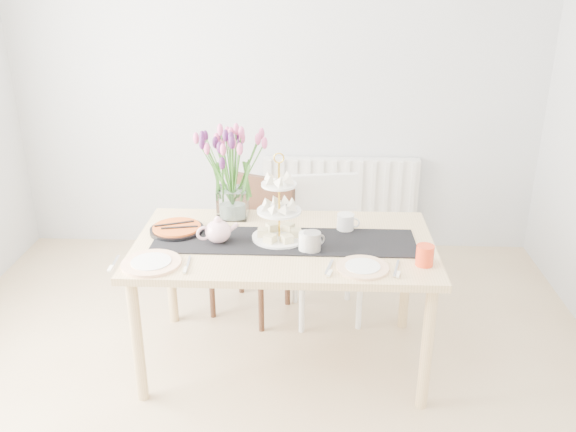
{
  "coord_description": "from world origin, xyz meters",
  "views": [
    {
      "loc": [
        0.29,
        -2.29,
        2.13
      ],
      "look_at": [
        0.16,
        0.61,
        0.92
      ],
      "focal_mm": 38.0,
      "sensor_mm": 36.0,
      "label": 1
    }
  ],
  "objects_px": {
    "chair_brown": "(256,236)",
    "mug_white": "(307,242)",
    "chair_white": "(325,236)",
    "cream_jug": "(345,222)",
    "plate_right": "(363,268)",
    "cake_stand": "(279,218)",
    "mug_grey": "(312,242)",
    "tart_tin": "(177,229)",
    "mug_orange": "(425,255)",
    "dining_table": "(284,255)",
    "tulip_vase": "(232,160)",
    "radiator": "(340,195)",
    "teapot": "(218,231)",
    "plate_left": "(151,263)"
  },
  "relations": [
    {
      "from": "chair_brown",
      "to": "plate_left",
      "type": "height_order",
      "value": "chair_brown"
    },
    {
      "from": "plate_right",
      "to": "teapot",
      "type": "bearing_deg",
      "value": 160.64
    },
    {
      "from": "radiator",
      "to": "plate_left",
      "type": "xyz_separation_m",
      "value": [
        -1.01,
        -1.82,
        0.31
      ]
    },
    {
      "from": "dining_table",
      "to": "chair_white",
      "type": "distance_m",
      "value": 0.64
    },
    {
      "from": "mug_white",
      "to": "plate_left",
      "type": "relative_size",
      "value": 0.34
    },
    {
      "from": "mug_grey",
      "to": "chair_white",
      "type": "bearing_deg",
      "value": 47.08
    },
    {
      "from": "cake_stand",
      "to": "mug_white",
      "type": "xyz_separation_m",
      "value": [
        0.15,
        -0.13,
        -0.07
      ]
    },
    {
      "from": "chair_brown",
      "to": "mug_white",
      "type": "bearing_deg",
      "value": -40.24
    },
    {
      "from": "chair_brown",
      "to": "mug_orange",
      "type": "xyz_separation_m",
      "value": [
        0.92,
        -0.84,
        0.29
      ]
    },
    {
      "from": "mug_orange",
      "to": "teapot",
      "type": "bearing_deg",
      "value": 108.99
    },
    {
      "from": "cream_jug",
      "to": "cake_stand",
      "type": "bearing_deg",
      "value": -144.88
    },
    {
      "from": "mug_orange",
      "to": "tulip_vase",
      "type": "bearing_deg",
      "value": 90.51
    },
    {
      "from": "mug_orange",
      "to": "plate_left",
      "type": "bearing_deg",
      "value": 122.46
    },
    {
      "from": "tart_tin",
      "to": "mug_white",
      "type": "xyz_separation_m",
      "value": [
        0.72,
        -0.2,
        0.03
      ]
    },
    {
      "from": "cream_jug",
      "to": "mug_orange",
      "type": "relative_size",
      "value": 0.92
    },
    {
      "from": "dining_table",
      "to": "chair_brown",
      "type": "distance_m",
      "value": 0.66
    },
    {
      "from": "chair_white",
      "to": "cream_jug",
      "type": "bearing_deg",
      "value": -84.61
    },
    {
      "from": "plate_right",
      "to": "chair_white",
      "type": "bearing_deg",
      "value": 100.81
    },
    {
      "from": "chair_white",
      "to": "mug_grey",
      "type": "relative_size",
      "value": 8.35
    },
    {
      "from": "teapot",
      "to": "mug_grey",
      "type": "bearing_deg",
      "value": -30.2
    },
    {
      "from": "mug_white",
      "to": "plate_right",
      "type": "relative_size",
      "value": 0.4
    },
    {
      "from": "cream_jug",
      "to": "mug_white",
      "type": "distance_m",
      "value": 0.34
    },
    {
      "from": "radiator",
      "to": "dining_table",
      "type": "xyz_separation_m",
      "value": [
        -0.36,
        -1.53,
        0.22
      ]
    },
    {
      "from": "chair_brown",
      "to": "cake_stand",
      "type": "relative_size",
      "value": 2.01
    },
    {
      "from": "chair_white",
      "to": "mug_white",
      "type": "relative_size",
      "value": 8.85
    },
    {
      "from": "radiator",
      "to": "tart_tin",
      "type": "relative_size",
      "value": 4.05
    },
    {
      "from": "cake_stand",
      "to": "mug_orange",
      "type": "bearing_deg",
      "value": -20.09
    },
    {
      "from": "chair_brown",
      "to": "mug_orange",
      "type": "distance_m",
      "value": 1.28
    },
    {
      "from": "chair_brown",
      "to": "plate_right",
      "type": "distance_m",
      "value": 1.11
    },
    {
      "from": "mug_grey",
      "to": "plate_left",
      "type": "relative_size",
      "value": 0.36
    },
    {
      "from": "dining_table",
      "to": "mug_grey",
      "type": "relative_size",
      "value": 14.86
    },
    {
      "from": "cream_jug",
      "to": "plate_right",
      "type": "relative_size",
      "value": 0.37
    },
    {
      "from": "dining_table",
      "to": "tulip_vase",
      "type": "xyz_separation_m",
      "value": [
        -0.32,
        0.34,
        0.42
      ]
    },
    {
      "from": "cream_jug",
      "to": "plate_right",
      "type": "distance_m",
      "value": 0.47
    },
    {
      "from": "plate_right",
      "to": "dining_table",
      "type": "bearing_deg",
      "value": 143.48
    },
    {
      "from": "plate_left",
      "to": "plate_right",
      "type": "height_order",
      "value": "plate_left"
    },
    {
      "from": "mug_white",
      "to": "plate_right",
      "type": "xyz_separation_m",
      "value": [
        0.28,
        -0.19,
        -0.04
      ]
    },
    {
      "from": "cake_stand",
      "to": "cream_jug",
      "type": "height_order",
      "value": "cake_stand"
    },
    {
      "from": "cake_stand",
      "to": "mug_grey",
      "type": "distance_m",
      "value": 0.24
    },
    {
      "from": "tart_tin",
      "to": "plate_right",
      "type": "height_order",
      "value": "tart_tin"
    },
    {
      "from": "dining_table",
      "to": "tulip_vase",
      "type": "relative_size",
      "value": 2.52
    },
    {
      "from": "radiator",
      "to": "mug_white",
      "type": "height_order",
      "value": "mug_white"
    },
    {
      "from": "dining_table",
      "to": "mug_grey",
      "type": "height_order",
      "value": "mug_grey"
    },
    {
      "from": "radiator",
      "to": "cream_jug",
      "type": "height_order",
      "value": "cream_jug"
    },
    {
      "from": "chair_white",
      "to": "mug_white",
      "type": "distance_m",
      "value": 0.74
    },
    {
      "from": "dining_table",
      "to": "cream_jug",
      "type": "bearing_deg",
      "value": 26.59
    },
    {
      "from": "teapot",
      "to": "plate_left",
      "type": "distance_m",
      "value": 0.4
    },
    {
      "from": "cream_jug",
      "to": "plate_right",
      "type": "bearing_deg",
      "value": -67.93
    },
    {
      "from": "cake_stand",
      "to": "plate_left",
      "type": "bearing_deg",
      "value": -152.41
    },
    {
      "from": "radiator",
      "to": "mug_grey",
      "type": "xyz_separation_m",
      "value": [
        -0.21,
        -1.64,
        0.35
      ]
    }
  ]
}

